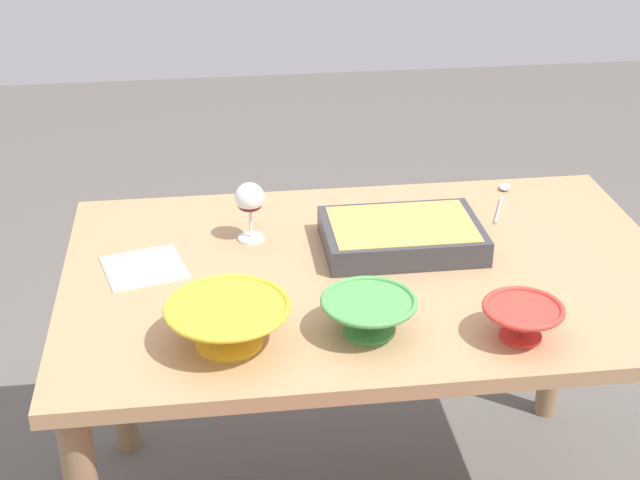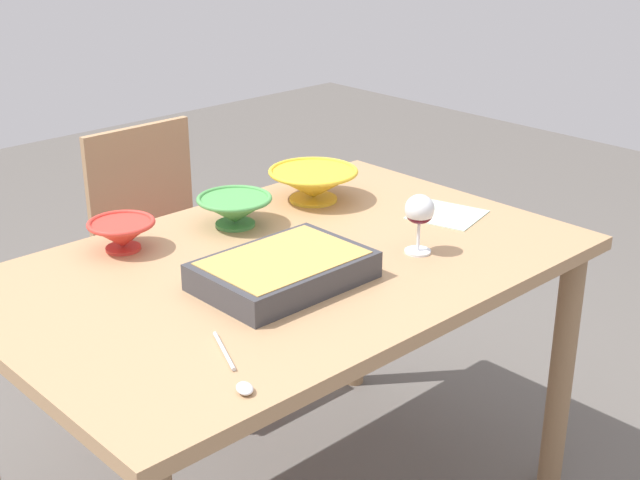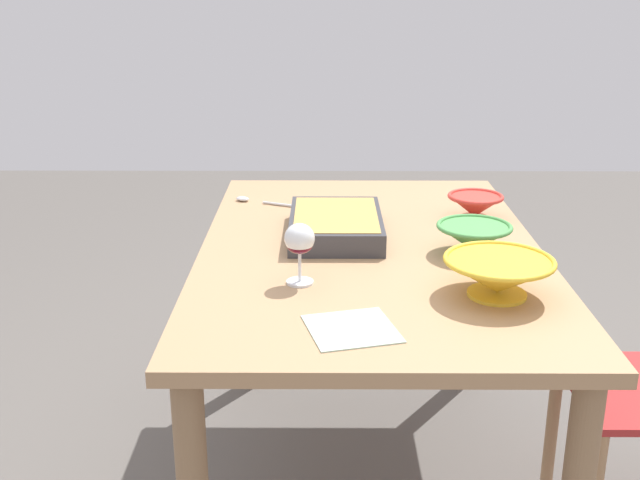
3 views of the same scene
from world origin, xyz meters
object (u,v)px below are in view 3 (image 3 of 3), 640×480
at_px(dining_table, 370,282).
at_px(serving_bowl, 474,237).
at_px(small_bowl, 475,205).
at_px(mixing_bowl, 498,275).
at_px(casserole_dish, 336,224).
at_px(napkin, 352,329).
at_px(wine_glass, 300,242).
at_px(serving_spoon, 257,201).

xyz_separation_m(dining_table, serving_bowl, (-0.05, -0.27, 0.15)).
bearing_deg(small_bowl, mixing_bowl, 174.65).
distance_m(dining_table, casserole_dish, 0.19).
bearing_deg(small_bowl, dining_table, 127.33).
bearing_deg(napkin, casserole_dish, 2.32).
relative_size(mixing_bowl, serving_bowl, 1.28).
distance_m(wine_glass, casserole_dish, 0.37).
bearing_deg(mixing_bowl, serving_spoon, 38.95).
relative_size(wine_glass, casserole_dish, 0.40).
distance_m(serving_bowl, napkin, 0.58).
height_order(dining_table, serving_bowl, serving_bowl).
height_order(casserole_dish, mixing_bowl, mixing_bowl).
bearing_deg(serving_bowl, dining_table, 78.40).
height_order(small_bowl, serving_spoon, small_bowl).
bearing_deg(serving_spoon, small_bowl, -104.40).
bearing_deg(wine_glass, mixing_bowl, -99.13).
height_order(small_bowl, serving_bowl, serving_bowl).
xyz_separation_m(mixing_bowl, small_bowl, (0.59, -0.05, -0.01)).
bearing_deg(wine_glass, serving_bowl, -64.83).
xyz_separation_m(wine_glass, mixing_bowl, (-0.07, -0.45, -0.05)).
relative_size(serving_bowl, napkin, 1.12).
relative_size(serving_bowl, serving_spoon, 0.85).
bearing_deg(serving_spoon, dining_table, -140.78).
height_order(casserole_dish, serving_bowl, serving_bowl).
xyz_separation_m(wine_glass, casserole_dish, (0.36, -0.09, -0.07)).
relative_size(casserole_dish, serving_spoon, 1.61).
bearing_deg(dining_table, serving_bowl, -101.60).
distance_m(serving_bowl, serving_spoon, 0.77).
bearing_deg(dining_table, mixing_bowl, -141.39).
distance_m(dining_table, serving_spoon, 0.55).
xyz_separation_m(wine_glass, serving_bowl, (0.21, -0.45, -0.06)).
bearing_deg(serving_spoon, mixing_bowl, -141.05).
xyz_separation_m(small_bowl, serving_spoon, (0.17, 0.67, -0.04)).
distance_m(wine_glass, serving_bowl, 0.50).
bearing_deg(serving_bowl, serving_spoon, 52.09).
bearing_deg(serving_bowl, napkin, 144.28).
xyz_separation_m(casserole_dish, small_bowl, (0.16, -0.42, 0.01)).
height_order(dining_table, wine_glass, wine_glass).
bearing_deg(wine_glass, napkin, -155.68).
distance_m(dining_table, wine_glass, 0.38).
distance_m(serving_spoon, napkin, 0.98).
relative_size(wine_glass, mixing_bowl, 0.59).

